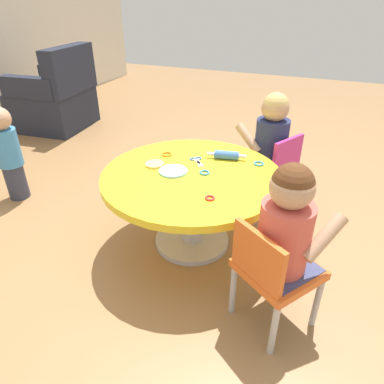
{
  "coord_description": "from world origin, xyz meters",
  "views": [
    {
      "loc": [
        -1.54,
        -0.64,
        1.32
      ],
      "look_at": [
        0.0,
        0.0,
        0.35
      ],
      "focal_mm": 32.4,
      "sensor_mm": 36.0,
      "label": 1
    }
  ],
  "objects_px": {
    "child_chair_left": "(273,271)",
    "armchair_dark": "(56,99)",
    "child_chair_right": "(272,167)",
    "rolling_pin": "(227,155)",
    "craft_table": "(192,189)",
    "craft_scissors": "(197,160)",
    "seated_child_left": "(287,223)",
    "toddler_standing": "(8,152)",
    "seated_child_right": "(272,133)"
  },
  "relations": [
    {
      "from": "armchair_dark",
      "to": "toddler_standing",
      "type": "bearing_deg",
      "value": -150.03
    },
    {
      "from": "armchair_dark",
      "to": "craft_scissors",
      "type": "distance_m",
      "value": 2.42
    },
    {
      "from": "child_chair_left",
      "to": "seated_child_right",
      "type": "bearing_deg",
      "value": 13.03
    },
    {
      "from": "child_chair_left",
      "to": "armchair_dark",
      "type": "bearing_deg",
      "value": 56.99
    },
    {
      "from": "seated_child_left",
      "to": "rolling_pin",
      "type": "height_order",
      "value": "seated_child_left"
    },
    {
      "from": "child_chair_left",
      "to": "seated_child_left",
      "type": "distance_m",
      "value": 0.23
    },
    {
      "from": "seated_child_left",
      "to": "craft_scissors",
      "type": "relative_size",
      "value": 3.73
    },
    {
      "from": "craft_scissors",
      "to": "toddler_standing",
      "type": "bearing_deg",
      "value": 96.46
    },
    {
      "from": "child_chair_left",
      "to": "toddler_standing",
      "type": "distance_m",
      "value": 1.96
    },
    {
      "from": "seated_child_right",
      "to": "craft_table",
      "type": "bearing_deg",
      "value": 153.19
    },
    {
      "from": "child_chair_left",
      "to": "child_chair_right",
      "type": "distance_m",
      "value": 1.01
    },
    {
      "from": "rolling_pin",
      "to": "seated_child_left",
      "type": "bearing_deg",
      "value": -144.54
    },
    {
      "from": "seated_child_left",
      "to": "armchair_dark",
      "type": "distance_m",
      "value": 3.21
    },
    {
      "from": "rolling_pin",
      "to": "craft_scissors",
      "type": "relative_size",
      "value": 1.68
    },
    {
      "from": "seated_child_right",
      "to": "toddler_standing",
      "type": "xyz_separation_m",
      "value": [
        -0.59,
        1.68,
        -0.17
      ]
    },
    {
      "from": "craft_table",
      "to": "seated_child_left",
      "type": "height_order",
      "value": "seated_child_left"
    },
    {
      "from": "child_chair_right",
      "to": "rolling_pin",
      "type": "relative_size",
      "value": 2.33
    },
    {
      "from": "child_chair_left",
      "to": "rolling_pin",
      "type": "relative_size",
      "value": 2.33
    },
    {
      "from": "child_chair_right",
      "to": "armchair_dark",
      "type": "distance_m",
      "value": 2.6
    },
    {
      "from": "child_chair_left",
      "to": "rolling_pin",
      "type": "bearing_deg",
      "value": 32.7
    },
    {
      "from": "craft_table",
      "to": "child_chair_right",
      "type": "relative_size",
      "value": 1.83
    },
    {
      "from": "child_chair_right",
      "to": "toddler_standing",
      "type": "height_order",
      "value": "toddler_standing"
    },
    {
      "from": "craft_scissors",
      "to": "seated_child_right",
      "type": "bearing_deg",
      "value": -37.4
    },
    {
      "from": "seated_child_right",
      "to": "armchair_dark",
      "type": "bearing_deg",
      "value": 73.25
    },
    {
      "from": "child_chair_right",
      "to": "seated_child_right",
      "type": "relative_size",
      "value": 1.05
    },
    {
      "from": "child_chair_left",
      "to": "craft_scissors",
      "type": "xyz_separation_m",
      "value": [
        0.56,
        0.57,
        0.16
      ]
    },
    {
      "from": "craft_table",
      "to": "child_chair_left",
      "type": "relative_size",
      "value": 1.83
    },
    {
      "from": "craft_table",
      "to": "child_chair_right",
      "type": "xyz_separation_m",
      "value": [
        0.58,
        -0.34,
        -0.06
      ]
    },
    {
      "from": "seated_child_right",
      "to": "armchair_dark",
      "type": "height_order",
      "value": "armchair_dark"
    },
    {
      "from": "seated_child_right",
      "to": "toddler_standing",
      "type": "distance_m",
      "value": 1.79
    },
    {
      "from": "child_chair_left",
      "to": "craft_scissors",
      "type": "height_order",
      "value": "child_chair_left"
    },
    {
      "from": "seated_child_right",
      "to": "toddler_standing",
      "type": "relative_size",
      "value": 0.76
    },
    {
      "from": "child_chair_left",
      "to": "child_chair_right",
      "type": "height_order",
      "value": "same"
    },
    {
      "from": "seated_child_right",
      "to": "rolling_pin",
      "type": "xyz_separation_m",
      "value": [
        -0.35,
        0.19,
        -0.04
      ]
    },
    {
      "from": "seated_child_right",
      "to": "seated_child_left",
      "type": "bearing_deg",
      "value": -165.3
    },
    {
      "from": "child_chair_left",
      "to": "child_chair_right",
      "type": "bearing_deg",
      "value": 11.3
    },
    {
      "from": "armchair_dark",
      "to": "craft_scissors",
      "type": "bearing_deg",
      "value": -119.17
    },
    {
      "from": "child_chair_left",
      "to": "seated_child_left",
      "type": "relative_size",
      "value": 1.05
    },
    {
      "from": "child_chair_right",
      "to": "craft_scissors",
      "type": "distance_m",
      "value": 0.59
    },
    {
      "from": "child_chair_right",
      "to": "armchair_dark",
      "type": "bearing_deg",
      "value": 73.09
    },
    {
      "from": "child_chair_left",
      "to": "rolling_pin",
      "type": "xyz_separation_m",
      "value": [
        0.65,
        0.42,
        0.18
      ]
    },
    {
      "from": "craft_table",
      "to": "child_chair_left",
      "type": "distance_m",
      "value": 0.67
    },
    {
      "from": "toddler_standing",
      "to": "child_chair_left",
      "type": "bearing_deg",
      "value": -102.13
    },
    {
      "from": "craft_table",
      "to": "rolling_pin",
      "type": "height_order",
      "value": "rolling_pin"
    },
    {
      "from": "craft_table",
      "to": "rolling_pin",
      "type": "relative_size",
      "value": 4.28
    },
    {
      "from": "child_chair_right",
      "to": "rolling_pin",
      "type": "distance_m",
      "value": 0.44
    },
    {
      "from": "child_chair_right",
      "to": "toddler_standing",
      "type": "relative_size",
      "value": 0.8
    },
    {
      "from": "child_chair_right",
      "to": "craft_scissors",
      "type": "relative_size",
      "value": 3.92
    },
    {
      "from": "seated_child_right",
      "to": "rolling_pin",
      "type": "distance_m",
      "value": 0.4
    },
    {
      "from": "armchair_dark",
      "to": "craft_table",
      "type": "bearing_deg",
      "value": -121.9
    }
  ]
}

